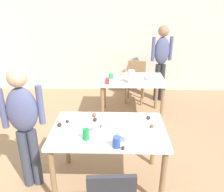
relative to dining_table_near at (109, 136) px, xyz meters
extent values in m
plane|color=#9E7A56|center=(-0.10, 0.01, -0.65)|extent=(6.40, 6.40, 0.00)
cube|color=beige|center=(-0.10, 3.21, 0.65)|extent=(6.40, 0.10, 2.60)
cube|color=silver|center=(0.00, 0.00, 0.08)|extent=(1.27, 0.80, 0.04)
cylinder|color=olive|center=(-0.57, -0.34, -0.30)|extent=(0.06, 0.06, 0.71)
cylinder|color=olive|center=(0.57, -0.34, -0.30)|extent=(0.06, 0.06, 0.71)
cylinder|color=olive|center=(-0.57, 0.34, -0.30)|extent=(0.06, 0.06, 0.71)
cylinder|color=olive|center=(0.57, 0.34, -0.30)|extent=(0.06, 0.06, 0.71)
cube|color=silver|center=(0.35, 1.77, 0.08)|extent=(1.17, 0.77, 0.04)
cylinder|color=olive|center=(-0.17, 1.44, -0.30)|extent=(0.06, 0.06, 0.71)
cylinder|color=olive|center=(0.88, 1.44, -0.30)|extent=(0.06, 0.06, 0.71)
cylinder|color=olive|center=(-0.17, 2.09, -0.30)|extent=(0.06, 0.06, 0.71)
cylinder|color=olive|center=(0.88, 2.09, -0.30)|extent=(0.06, 0.06, 0.71)
cube|color=olive|center=(0.47, 2.43, -0.22)|extent=(0.48, 0.48, 0.04)
cube|color=olive|center=(0.50, 2.61, 0.01)|extent=(0.38, 0.12, 0.42)
cylinder|color=olive|center=(0.60, 2.23, -0.45)|extent=(0.04, 0.04, 0.41)
cylinder|color=olive|center=(0.26, 2.30, -0.45)|extent=(0.04, 0.04, 0.41)
cylinder|color=olive|center=(0.67, 2.56, -0.45)|extent=(0.04, 0.04, 0.41)
cylinder|color=olive|center=(0.34, 2.63, -0.45)|extent=(0.04, 0.04, 0.41)
cylinder|color=#383D4C|center=(-0.97, -0.07, -0.29)|extent=(0.11, 0.11, 0.74)
cylinder|color=#383D4C|center=(-0.86, -0.05, -0.29)|extent=(0.11, 0.11, 0.74)
ellipsoid|color=#4C5175|center=(-0.91, -0.06, 0.34)|extent=(0.36, 0.27, 0.52)
sphere|color=tan|center=(-0.91, -0.06, 0.70)|extent=(0.20, 0.20, 0.20)
cylinder|color=#4C5175|center=(-1.10, -0.11, 0.38)|extent=(0.09, 0.09, 0.44)
cylinder|color=#4C5175|center=(-0.73, -0.01, 0.38)|extent=(0.09, 0.09, 0.44)
cylinder|color=#28282D|center=(1.05, 2.54, -0.25)|extent=(0.11, 0.11, 0.81)
cylinder|color=#28282D|center=(0.95, 2.52, -0.25)|extent=(0.11, 0.11, 0.81)
ellipsoid|color=#4C5175|center=(1.00, 2.53, 0.45)|extent=(0.35, 0.26, 0.58)
sphere|color=#997051|center=(1.00, 2.53, 0.84)|extent=(0.22, 0.22, 0.22)
cylinder|color=#4C5175|center=(1.19, 2.57, 0.49)|extent=(0.08, 0.08, 0.49)
cylinder|color=#4C5175|center=(0.81, 2.50, 0.49)|extent=(0.08, 0.08, 0.49)
cylinder|color=white|center=(0.22, -0.20, 0.14)|extent=(0.21, 0.21, 0.08)
cylinder|color=#198438|center=(-0.22, -0.22, 0.16)|extent=(0.07, 0.07, 0.12)
cube|color=silver|center=(-0.32, 0.03, 0.10)|extent=(0.17, 0.02, 0.01)
cylinder|color=white|center=(-0.13, -0.10, 0.15)|extent=(0.09, 0.09, 0.10)
cylinder|color=#3351B2|center=(0.09, -0.34, 0.15)|extent=(0.08, 0.08, 0.11)
sphere|color=#3D2319|center=(-0.17, 0.16, 0.12)|extent=(0.05, 0.05, 0.05)
sphere|color=#3D2319|center=(-0.49, 0.12, 0.11)|extent=(0.04, 0.04, 0.04)
sphere|color=#3D2319|center=(0.47, 0.23, 0.12)|extent=(0.05, 0.05, 0.05)
sphere|color=brown|center=(-0.10, 0.02, 0.12)|extent=(0.04, 0.04, 0.04)
sphere|color=#3D2319|center=(-0.56, 0.03, 0.12)|extent=(0.05, 0.05, 0.05)
sphere|color=brown|center=(-0.19, 0.28, 0.12)|extent=(0.05, 0.05, 0.05)
sphere|color=brown|center=(0.48, 0.03, 0.12)|extent=(0.05, 0.05, 0.05)
sphere|color=#3D2319|center=(0.15, -0.38, 0.11)|extent=(0.04, 0.04, 0.04)
cylinder|color=white|center=(0.32, 1.52, 0.21)|extent=(0.12, 0.12, 0.23)
cylinder|color=red|center=(-0.08, 1.47, 0.14)|extent=(0.07, 0.07, 0.10)
cylinder|color=green|center=(-0.03, 1.74, 0.14)|extent=(0.09, 0.09, 0.10)
torus|color=pink|center=(0.64, 1.74, 0.12)|extent=(0.14, 0.14, 0.04)
torus|color=gold|center=(0.18, 2.00, 0.11)|extent=(0.11, 0.11, 0.03)
torus|color=white|center=(0.12, 1.47, 0.11)|extent=(0.12, 0.12, 0.04)
camera|label=1|loc=(0.10, -2.22, 1.43)|focal=36.87mm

